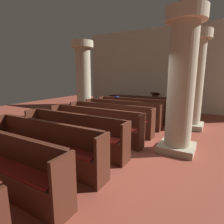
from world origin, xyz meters
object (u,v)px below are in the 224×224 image
(kneeler_box_red, at_px, (171,125))
(pillar_far_side, at_px, (83,78))
(pew_row_6, at_px, (43,143))
(hymn_book, at_px, (117,97))
(pew_row_3, at_px, (109,117))
(pew_row_4, at_px, (94,123))
(pew_row_2, at_px, (122,112))
(pew_row_1, at_px, (131,109))
(pew_row_5, at_px, (72,131))
(pillar_aisle_rear, at_px, (181,81))
(pew_row_0, at_px, (139,105))
(pillar_aisle_side, at_px, (194,79))
(lectern, at_px, (155,104))

(kneeler_box_red, bearing_deg, pillar_far_side, 178.84)
(pew_row_6, distance_m, hymn_book, 5.10)
(pew_row_3, xyz_separation_m, pew_row_4, (0.00, -0.96, 0.00))
(pew_row_2, relative_size, pillar_far_side, 0.91)
(pew_row_1, height_order, hymn_book, hymn_book)
(pew_row_5, bearing_deg, pillar_aisle_rear, 28.59)
(pew_row_5, height_order, kneeler_box_red, pew_row_5)
(pew_row_0, distance_m, pew_row_6, 5.78)
(pew_row_6, bearing_deg, pew_row_4, 90.00)
(pew_row_3, distance_m, pew_row_5, 1.93)
(pew_row_3, distance_m, pillar_far_side, 3.16)
(pillar_aisle_side, xyz_separation_m, kneeler_box_red, (-0.60, -0.41, -1.71))
(pew_row_1, xyz_separation_m, hymn_book, (-0.84, 0.19, 0.46))
(pew_row_4, xyz_separation_m, pew_row_5, (0.00, -0.96, 0.00))
(pew_row_4, xyz_separation_m, hymn_book, (-0.84, 3.08, 0.46))
(pew_row_5, relative_size, pillar_far_side, 0.91)
(pew_row_2, relative_size, pew_row_4, 1.00)
(pew_row_0, xyz_separation_m, pew_row_1, (0.00, -0.96, 0.00))
(pew_row_2, distance_m, hymn_book, 1.50)
(pillar_aisle_side, distance_m, pillar_far_side, 4.82)
(pew_row_5, relative_size, pew_row_6, 1.00)
(pillar_far_side, height_order, hymn_book, pillar_far_side)
(pew_row_1, xyz_separation_m, pillar_aisle_side, (2.43, 0.02, 1.31))
(pew_row_1, height_order, pew_row_6, same)
(pillar_far_side, bearing_deg, pew_row_2, -15.46)
(pew_row_4, height_order, pillar_aisle_rear, pillar_aisle_rear)
(pew_row_0, xyz_separation_m, pillar_aisle_side, (2.43, -0.94, 1.31))
(pillar_far_side, distance_m, pillar_aisle_rear, 5.30)
(pew_row_0, xyz_separation_m, pillar_aisle_rear, (2.43, -3.49, 1.31))
(pew_row_3, bearing_deg, pillar_aisle_side, 38.69)
(pew_row_2, xyz_separation_m, lectern, (0.39, 3.19, -0.06))
(pew_row_2, xyz_separation_m, pillar_aisle_rear, (2.43, -1.56, 1.31))
(pew_row_6, bearing_deg, pew_row_1, 90.00)
(pew_row_5, xyz_separation_m, pillar_aisle_side, (2.43, 3.87, 1.31))
(pillar_far_side, height_order, pillar_aisle_rear, same)
(pew_row_0, relative_size, pew_row_1, 1.00)
(pew_row_1, xyz_separation_m, kneeler_box_red, (1.83, -0.39, -0.41))
(pew_row_2, bearing_deg, pew_row_1, 90.00)
(pew_row_2, distance_m, pew_row_3, 0.96)
(pew_row_1, distance_m, pew_row_5, 3.85)
(pillar_aisle_side, relative_size, hymn_book, 17.31)
(pew_row_1, height_order, kneeler_box_red, pew_row_1)
(kneeler_box_red, bearing_deg, hymn_book, 167.69)
(pew_row_0, bearing_deg, kneeler_box_red, -36.49)
(pew_row_1, xyz_separation_m, pew_row_2, (0.00, -0.96, 0.00))
(pew_row_6, bearing_deg, pillar_far_side, 117.82)
(pew_row_0, bearing_deg, lectern, 73.02)
(lectern, bearing_deg, pew_row_5, -93.64)
(pew_row_0, distance_m, pew_row_4, 3.85)
(pew_row_4, distance_m, lectern, 5.14)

